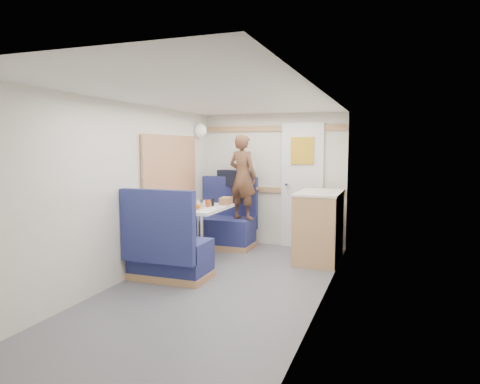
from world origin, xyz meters
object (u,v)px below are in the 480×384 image
at_px(tumbler_left, 178,204).
at_px(salt_grinder, 198,203).
at_px(bench_near, 168,254).
at_px(tray, 199,208).
at_px(orange_fruit, 198,206).
at_px(galley_counter, 319,226).
at_px(wine_glass, 189,198).
at_px(tumbler_right, 203,204).
at_px(bread_loaf, 226,201).
at_px(duffel_bag, 235,178).
at_px(pepper_grinder, 213,202).
at_px(cheese_block, 191,207).
at_px(dinette_table, 200,219).
at_px(person, 243,177).
at_px(bench_far, 225,227).
at_px(beer_glass, 208,204).
at_px(dome_light, 200,131).

relative_size(tumbler_left, salt_grinder, 1.32).
bearing_deg(bench_near, tray, 83.99).
distance_m(tray, orange_fruit, 0.14).
distance_m(tray, tumbler_left, 0.30).
distance_m(galley_counter, wine_glass, 1.75).
relative_size(tumbler_right, bread_loaf, 0.44).
bearing_deg(duffel_bag, pepper_grinder, -67.12).
relative_size(wine_glass, tumbler_right, 1.62).
height_order(bench_near, salt_grinder, bench_near).
xyz_separation_m(cheese_block, wine_glass, (-0.09, 0.12, 0.09)).
relative_size(dinette_table, pepper_grinder, 8.94).
distance_m(person, wine_glass, 1.04).
distance_m(orange_fruit, wine_glass, 0.29).
xyz_separation_m(galley_counter, tumbler_right, (-1.40, -0.60, 0.31)).
relative_size(bench_far, tumbler_left, 9.36).
xyz_separation_m(bench_far, tumbler_left, (-0.22, -1.05, 0.48)).
bearing_deg(tray, bench_near, -96.01).
bearing_deg(duffel_bag, galley_counter, -2.23).
bearing_deg(bench_far, bread_loaf, -66.46).
xyz_separation_m(duffel_bag, orange_fruit, (0.05, -1.43, -0.25)).
height_order(person, cheese_block, person).
bearing_deg(pepper_grinder, person, 73.41).
height_order(pepper_grinder, bread_loaf, pepper_grinder).
bearing_deg(orange_fruit, tumbler_left, 159.86).
distance_m(bench_far, salt_grinder, 0.93).
distance_m(beer_glass, pepper_grinder, 0.22).
distance_m(wine_glass, tumbler_left, 0.15).
height_order(tumbler_right, pepper_grinder, same).
relative_size(galley_counter, tray, 2.48).
bearing_deg(dinette_table, wine_glass, -129.09).
xyz_separation_m(cheese_block, salt_grinder, (-0.05, 0.30, 0.01)).
bearing_deg(galley_counter, tumbler_right, -156.80).
bearing_deg(galley_counter, dome_light, 170.82).
bearing_deg(cheese_block, pepper_grinder, 71.82).
distance_m(dome_light, orange_fruit, 1.60).
bearing_deg(pepper_grinder, orange_fruit, -89.80).
bearing_deg(cheese_block, beer_glass, 47.92).
height_order(dinette_table, tumbler_left, tumbler_left).
height_order(tumbler_right, salt_grinder, tumbler_right).
relative_size(dome_light, person, 0.16).
relative_size(dinette_table, person, 0.74).
bearing_deg(bread_loaf, dome_light, 140.78).
height_order(bench_far, wine_glass, bench_far).
bearing_deg(salt_grinder, tray, -62.57).
bearing_deg(beer_glass, wine_glass, -166.62).
bearing_deg(dome_light, dinette_table, -65.35).
bearing_deg(bench_far, dome_light, -177.88).
bearing_deg(tumbler_right, dinette_table, 141.37).
bearing_deg(beer_glass, dinette_table, 155.31).
bearing_deg(cheese_block, tumbler_right, 67.57).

